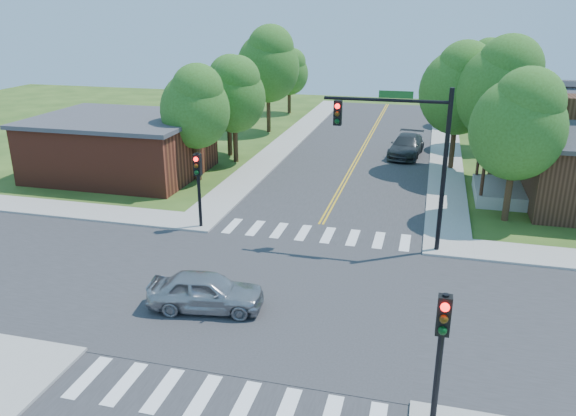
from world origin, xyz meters
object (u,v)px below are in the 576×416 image
(signal_pole_se, at_px, (442,336))
(signal_pole_nw, at_px, (198,176))
(car_silver, at_px, (206,292))
(signal_mast_ne, at_px, (405,143))
(car_dgrey, at_px, (406,146))

(signal_pole_se, distance_m, signal_pole_nw, 15.84)
(car_silver, bearing_deg, signal_pole_se, -125.52)
(signal_pole_se, height_order, signal_pole_nw, same)
(signal_pole_nw, height_order, car_silver, signal_pole_nw)
(signal_pole_nw, bearing_deg, signal_mast_ne, 0.07)
(car_silver, height_order, car_dgrey, car_dgrey)
(signal_pole_se, relative_size, signal_pole_nw, 1.00)
(signal_mast_ne, height_order, car_dgrey, signal_mast_ne)
(signal_pole_nw, relative_size, car_dgrey, 0.71)
(signal_pole_se, xyz_separation_m, signal_pole_nw, (-11.20, 11.20, 0.00))
(signal_mast_ne, relative_size, signal_pole_se, 1.89)
(signal_mast_ne, height_order, car_silver, signal_mast_ne)
(signal_pole_se, relative_size, car_silver, 0.88)
(car_silver, bearing_deg, signal_mast_ne, -49.70)
(signal_pole_se, relative_size, car_dgrey, 0.71)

